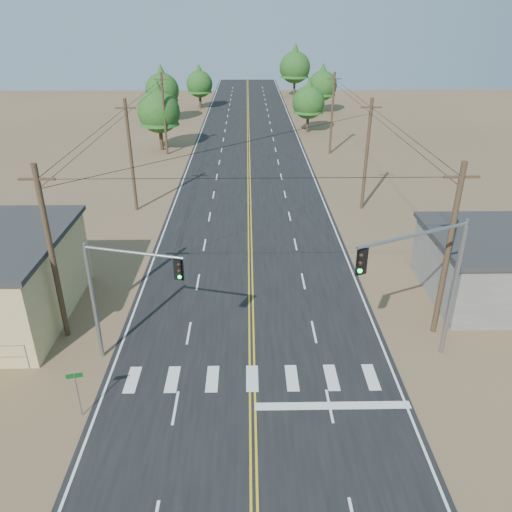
{
  "coord_description": "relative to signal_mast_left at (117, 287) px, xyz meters",
  "views": [
    {
      "loc": [
        -0.15,
        -11.76,
        16.6
      ],
      "look_at": [
        0.31,
        14.87,
        3.5
      ],
      "focal_mm": 35.0,
      "sensor_mm": 36.0,
      "label": 1
    }
  ],
  "objects": [
    {
      "name": "utility_pole_right_mid",
      "position": [
        17.09,
        22.39,
        0.66
      ],
      "size": [
        1.8,
        0.3,
        10.0
      ],
      "color": "#4C3826",
      "rests_on": "ground"
    },
    {
      "name": "tree_left_mid",
      "position": [
        -7.41,
        63.81,
        1.1
      ],
      "size": [
        5.45,
        5.45,
        9.09
      ],
      "color": "#3F2D1E",
      "rests_on": "ground"
    },
    {
      "name": "signal_mast_left",
      "position": [
        0.0,
        0.0,
        0.0
      ],
      "size": [
        5.01,
        1.62,
        6.64
      ],
      "rotation": [
        0.0,
        0.0,
        -0.27
      ],
      "color": "gray",
      "rests_on": "ground"
    },
    {
      "name": "street_sign",
      "position": [
        -1.21,
        -4.0,
        -2.85
      ],
      "size": [
        0.7,
        0.18,
        2.4
      ],
      "rotation": [
        0.0,
        0.0,
        0.22
      ],
      "color": "gray",
      "rests_on": "ground"
    },
    {
      "name": "utility_pole_right_near",
      "position": [
        17.09,
        2.39,
        0.66
      ],
      "size": [
        1.8,
        0.3,
        10.0
      ],
      "color": "#4C3826",
      "rests_on": "ground"
    },
    {
      "name": "utility_pole_right_far",
      "position": [
        17.09,
        42.39,
        0.66
      ],
      "size": [
        1.8,
        0.3,
        10.0
      ],
      "color": "#4C3826",
      "rests_on": "ground"
    },
    {
      "name": "tree_left_far",
      "position": [
        -2.41,
        76.2,
        0.45
      ],
      "size": [
        4.82,
        4.82,
        8.04
      ],
      "color": "#3F2D1E",
      "rests_on": "ground"
    },
    {
      "name": "utility_pole_left_near",
      "position": [
        -3.91,
        2.39,
        0.66
      ],
      "size": [
        1.8,
        0.3,
        10.0
      ],
      "color": "#4C3826",
      "rests_on": "ground"
    },
    {
      "name": "tree_right_far",
      "position": [
        16.61,
        90.6,
        2.12
      ],
      "size": [
        6.46,
        6.46,
        10.76
      ],
      "color": "#3F2D1E",
      "rests_on": "ground"
    },
    {
      "name": "utility_pole_left_mid",
      "position": [
        -3.91,
        22.39,
        0.66
      ],
      "size": [
        1.8,
        0.3,
        10.0
      ],
      "color": "#4C3826",
      "rests_on": "ground"
    },
    {
      "name": "signal_mast_right",
      "position": [
        15.15,
        -0.4,
        0.79
      ],
      "size": [
        5.92,
        2.94,
        7.76
      ],
      "rotation": [
        0.0,
        0.0,
        0.43
      ],
      "color": "gray",
      "rests_on": "ground"
    },
    {
      "name": "road",
      "position": [
        6.59,
        20.39,
        -4.45
      ],
      "size": [
        15.0,
        200.0,
        0.02
      ],
      "primitive_type": "cube",
      "color": "black",
      "rests_on": "ground"
    },
    {
      "name": "tree_right_near",
      "position": [
        15.59,
        55.17,
        0.43
      ],
      "size": [
        4.79,
        4.79,
        7.99
      ],
      "color": "#3F2D1E",
      "rests_on": "ground"
    },
    {
      "name": "tree_right_mid",
      "position": [
        19.86,
        71.25,
        0.77
      ],
      "size": [
        5.13,
        5.13,
        8.55
      ],
      "color": "#3F2D1E",
      "rests_on": "ground"
    },
    {
      "name": "utility_pole_left_far",
      "position": [
        -3.91,
        42.39,
        0.66
      ],
      "size": [
        1.8,
        0.3,
        10.0
      ],
      "color": "#4C3826",
      "rests_on": "ground"
    },
    {
      "name": "tree_left_near",
      "position": [
        -4.94,
        44.69,
        1.07
      ],
      "size": [
        5.43,
        5.43,
        9.05
      ],
      "color": "#3F2D1E",
      "rests_on": "ground"
    }
  ]
}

